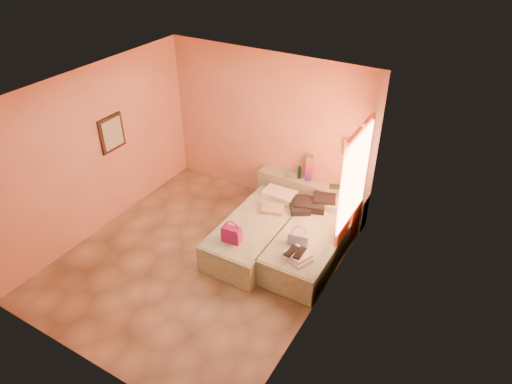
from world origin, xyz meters
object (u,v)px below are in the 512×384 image
towel_stack (298,257)px  bed_left (256,233)px  headboard_ledge (311,197)px  bed_right (311,245)px  flower_vase (349,184)px  blue_handbag (298,239)px  water_bottle (299,172)px  green_book (334,187)px  magenta_handbag (232,234)px

towel_stack → bed_left: bearing=153.7°
headboard_ledge → bed_right: headboard_ledge is taller
flower_vase → blue_handbag: flower_vase is taller
bed_left → water_bottle: (0.12, 1.34, 0.52)m
water_bottle → flower_vase: 0.92m
green_book → flower_vase: bearing=-21.8°
bed_right → magenta_handbag: bearing=-140.6°
headboard_ledge → blue_handbag: blue_handbag is taller
towel_stack → magenta_handbag: bearing=-173.0°
water_bottle → green_book: size_ratio=1.36×
bed_left → headboard_ledge: bearing=73.6°
flower_vase → magenta_handbag: bearing=-118.9°
bed_left → magenta_handbag: 0.73m
water_bottle → blue_handbag: water_bottle is taller
blue_handbag → bed_right: bearing=68.9°
blue_handbag → magenta_handbag: bearing=-165.8°
bed_right → flower_vase: bearing=82.8°
flower_vase → bed_right: bearing=-96.6°
flower_vase → green_book: bearing=-178.0°
bed_right → flower_vase: flower_vase is taller
bed_right → green_book: green_book is taller
headboard_ledge → magenta_handbag: (-0.44, -1.94, 0.31)m
green_book → water_bottle: bearing=158.9°
water_bottle → towel_stack: bearing=-64.4°
bed_right → headboard_ledge: bearing=114.2°
headboard_ledge → magenta_handbag: 2.02m
headboard_ledge → bed_left: 1.38m
bed_left → bed_right: same height
magenta_handbag → water_bottle: bearing=76.8°
bed_left → green_book: (0.79, 1.37, 0.41)m
bed_right → magenta_handbag: (-0.97, -0.81, 0.38)m
bed_left → flower_vase: (1.04, 1.37, 0.54)m
water_bottle → towel_stack: water_bottle is taller
blue_handbag → towel_stack: bearing=-76.1°
magenta_handbag → towel_stack: bearing=-0.8°
bed_left → magenta_handbag: bearing=-96.6°
magenta_handbag → bed_left: bearing=76.1°
water_bottle → blue_handbag: bearing=-64.4°
bed_right → blue_handbag: (-0.06, -0.37, 0.35)m
flower_vase → magenta_handbag: 2.28m
water_bottle → magenta_handbag: size_ratio=0.83×
green_book → blue_handbag: 1.54m
bed_left → flower_vase: size_ratio=7.40×
bed_left → water_bottle: bearing=84.4°
green_book → blue_handbag: size_ratio=0.57×
bed_right → flower_vase: size_ratio=7.40×
green_book → magenta_handbag: (-0.85, -1.99, -0.03)m
bed_right → towel_stack: (0.09, -0.68, 0.30)m
bed_right → towel_stack: size_ratio=5.71×
magenta_handbag → towel_stack: size_ratio=0.82×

